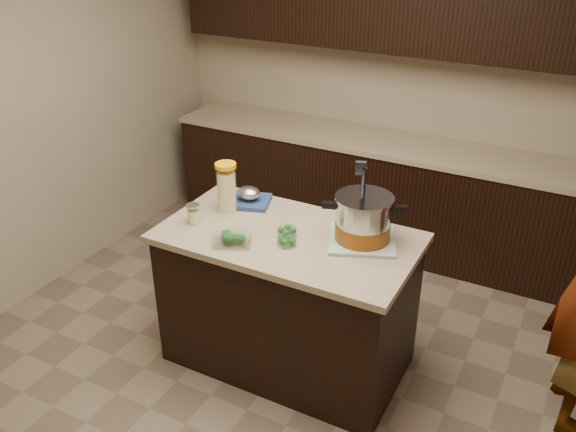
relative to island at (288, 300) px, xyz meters
The scene contains 12 objects.
ground_plane 0.45m from the island, ahead, with size 4.00×4.00×0.00m, color brown.
room_shell 1.26m from the island, ahead, with size 4.04×4.04×2.72m.
back_cabinets 1.81m from the island, 90.00° to the left, with size 3.60×0.63×2.33m.
island is the anchor object (origin of this frame).
dish_towel 0.62m from the island, 18.01° to the left, with size 0.36×0.36×0.02m, color #598563.
stock_pot 0.71m from the island, 17.98° to the left, with size 0.44×0.42×0.46m.
lemonade_pitcher 0.76m from the island, 168.60° to the left, with size 0.17×0.17×0.31m.
mason_jar 0.76m from the island, 166.63° to the right, with size 0.09×0.09×0.13m.
broccoli_tub_left 0.47m from the island, 83.12° to the right, with size 0.11×0.11×0.05m.
broccoli_tub_right 0.48m from the island, 65.64° to the right, with size 0.12×0.12×0.05m.
broccoli_tub_rect 0.58m from the island, 134.09° to the right, with size 0.25×0.22×0.07m.
blue_tray 0.68m from the island, 150.31° to the left, with size 0.34×0.30×0.11m.
Camera 1 is at (1.40, -2.66, 2.59)m, focal length 38.00 mm.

